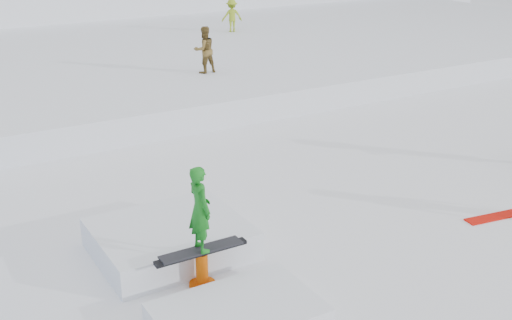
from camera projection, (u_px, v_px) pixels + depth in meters
ground at (289, 257)px, 11.42m from camera, size 120.00×120.00×0.00m
snow_midrise at (56, 65)px, 24.15m from camera, size 50.00×18.00×0.80m
walker_olive at (204, 50)px, 20.99m from camera, size 0.76×0.60×1.53m
walker_ygreen at (232, 16)px, 28.41m from camera, size 1.01×0.73×1.42m
loose_board_red at (496, 216)px, 12.93m from camera, size 1.43×0.48×0.03m
jib_rail_feature at (187, 255)px, 10.90m from camera, size 2.60×4.40×2.11m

